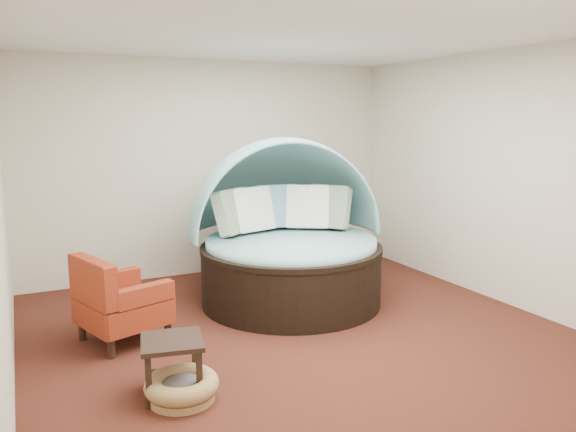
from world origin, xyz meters
name	(u,v)px	position (x,y,z in m)	size (l,w,h in m)	color
floor	(299,332)	(0.00, 0.00, 0.00)	(5.00, 5.00, 0.00)	#481E14
wall_back	(213,168)	(0.00, 2.50, 1.40)	(5.00, 5.00, 0.00)	beige
wall_front	(511,244)	(0.00, -2.50, 1.40)	(5.00, 5.00, 0.00)	beige
wall_right	(497,178)	(2.50, 0.00, 1.40)	(5.00, 5.00, 0.00)	beige
ceiling	(300,34)	(0.00, 0.00, 2.80)	(5.00, 5.00, 0.00)	white
canopy_daybed	(288,226)	(0.35, 0.97, 0.86)	(2.36, 2.30, 1.86)	black
pet_basket	(182,387)	(-1.38, -0.79, 0.10)	(0.56, 0.56, 0.19)	olive
red_armchair	(118,302)	(-1.61, 0.53, 0.39)	(0.90, 0.90, 0.84)	black
side_table	(173,358)	(-1.41, -0.67, 0.28)	(0.53, 0.53, 0.43)	black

